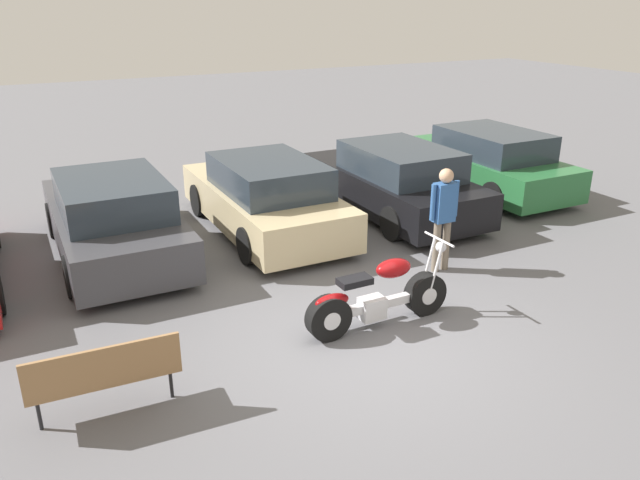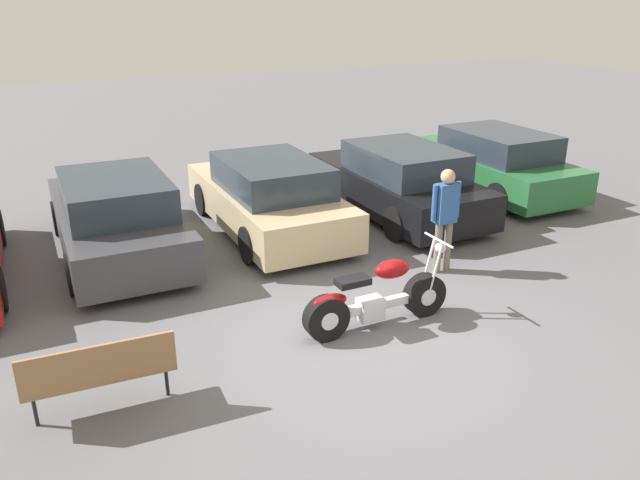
# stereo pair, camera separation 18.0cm
# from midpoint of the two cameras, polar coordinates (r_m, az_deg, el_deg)

# --- Properties ---
(ground_plane) EXTENTS (60.00, 60.00, 0.00)m
(ground_plane) POSITION_cam_midpoint_polar(r_m,az_deg,el_deg) (8.13, 4.96, -9.46)
(ground_plane) COLOR slate
(motorcycle) EXTENTS (2.13, 0.62, 1.10)m
(motorcycle) POSITION_cam_midpoint_polar(r_m,az_deg,el_deg) (8.36, 5.70, -5.41)
(motorcycle) COLOR black
(motorcycle) RESTS_ON ground_plane
(parked_car_dark_grey) EXTENTS (1.92, 4.50, 1.42)m
(parked_car_dark_grey) POSITION_cam_midpoint_polar(r_m,az_deg,el_deg) (11.11, -17.67, 2.00)
(parked_car_dark_grey) COLOR #3D3D42
(parked_car_dark_grey) RESTS_ON ground_plane
(parked_car_champagne) EXTENTS (1.92, 4.50, 1.42)m
(parked_car_champagne) POSITION_cam_midpoint_polar(r_m,az_deg,el_deg) (11.71, -4.31, 3.95)
(parked_car_champagne) COLOR #C6B284
(parked_car_champagne) RESTS_ON ground_plane
(parked_car_black) EXTENTS (1.92, 4.50, 1.42)m
(parked_car_black) POSITION_cam_midpoint_polar(r_m,az_deg,el_deg) (12.78, 7.53, 5.31)
(parked_car_black) COLOR black
(parked_car_black) RESTS_ON ground_plane
(parked_car_green) EXTENTS (1.92, 4.50, 1.42)m
(parked_car_green) POSITION_cam_midpoint_polar(r_m,az_deg,el_deg) (14.73, 15.71, 6.83)
(parked_car_green) COLOR #286B38
(parked_car_green) RESTS_ON ground_plane
(park_bench) EXTENTS (1.56, 0.46, 0.89)m
(park_bench) POSITION_cam_midpoint_polar(r_m,az_deg,el_deg) (6.95, -18.78, -11.21)
(park_bench) COLOR #997047
(park_bench) RESTS_ON ground_plane
(person_standing) EXTENTS (0.52, 0.23, 1.70)m
(person_standing) POSITION_cam_midpoint_polar(r_m,az_deg,el_deg) (9.99, 11.89, 2.53)
(person_standing) COLOR #726656
(person_standing) RESTS_ON ground_plane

